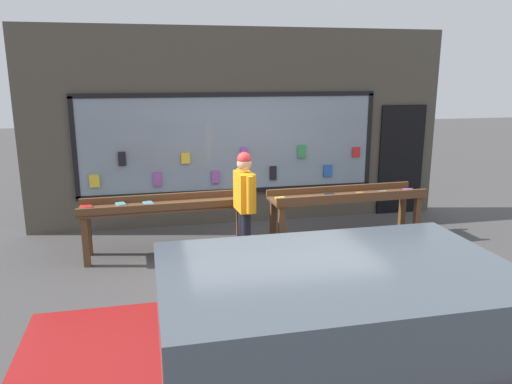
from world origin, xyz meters
TOP-DOWN VIEW (x-y plane):
  - ground_plane at (0.00, 0.00)m, footprint 40.00×40.00m
  - shopfront_facade at (0.03, 2.39)m, footprint 7.53×0.29m
  - display_table_left at (-1.44, 0.92)m, footprint 2.56×0.73m
  - display_table_right at (1.44, 0.92)m, footprint 2.55×0.71m
  - person_browsing at (-0.36, 0.34)m, footprint 0.25×0.65m
  - small_dog at (-0.68, 0.09)m, footprint 0.20×0.57m
  - parked_car at (-0.42, -3.40)m, footprint 4.38×2.00m

SIDE VIEW (x-z plane):
  - ground_plane at x=0.00m, z-range 0.00..0.00m
  - small_dog at x=-0.68m, z-range 0.06..0.43m
  - display_table_right at x=1.44m, z-range 0.26..1.12m
  - display_table_left at x=-1.44m, z-range 0.26..1.13m
  - parked_car at x=-0.42m, z-range 0.04..1.45m
  - person_browsing at x=-0.36m, z-range 0.13..1.75m
  - shopfront_facade at x=0.03m, z-range -0.03..3.44m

